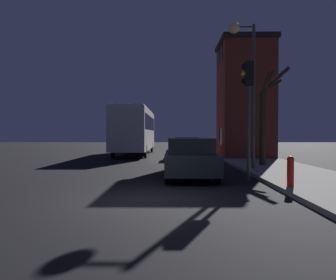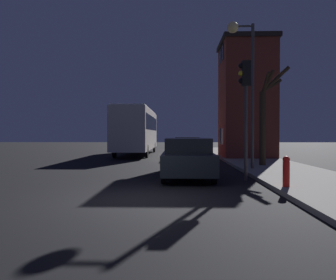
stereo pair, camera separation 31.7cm
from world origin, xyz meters
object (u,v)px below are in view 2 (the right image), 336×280
Objects in this scene: fire_hydrant at (286,171)px; car_mid_lane at (187,147)px; traffic_light at (245,95)px; car_near_lane at (188,158)px; bare_tree at (265,114)px; streetlamp at (242,60)px; bus at (137,128)px.

car_mid_lane is at bearing 101.49° from fire_hydrant.
traffic_light reaches higher than car_near_lane.
traffic_light reaches higher than car_mid_lane.
car_near_lane is at bearing 135.36° from fire_hydrant.
car_mid_lane is (-3.75, 5.97, -1.89)m from bare_tree.
fire_hydrant is (2.83, -2.79, -0.17)m from car_near_lane.
streetlamp is 5.52m from car_near_lane.
bare_tree is at bearing 44.73° from car_near_lane.
bus is at bearing 111.16° from traffic_light.
car_near_lane reaches higher than car_mid_lane.
streetlamp is 1.62× the size of car_mid_lane.
bare_tree is 5.38× the size of fire_hydrant.
fire_hydrant is at bearing -44.64° from car_near_lane.
bus is (-5.81, 15.01, -0.90)m from traffic_light.
bus is 2.75× the size of car_mid_lane.
car_near_lane is 4.96× the size of fire_hydrant.
traffic_light is 1.06× the size of car_mid_lane.
car_near_lane is 3.98m from fire_hydrant.
car_near_lane is (-2.54, -2.41, -4.26)m from streetlamp.
car_near_lane is at bearing -75.34° from bus.
fire_hydrant is (6.59, -17.17, -1.59)m from bus.
car_near_lane reaches higher than fire_hydrant.
bare_tree is at bearing 67.11° from traffic_light.
traffic_light is 0.96× the size of car_near_lane.
car_near_lane is (-2.05, 0.64, -2.32)m from traffic_light.
bare_tree is 7.15m from fire_hydrant.
streetlamp is at bearing -72.97° from car_mid_lane.
bare_tree is at bearing 80.20° from fire_hydrant.
streetlamp is at bearing 93.12° from fire_hydrant.
car_mid_lane is 4.53× the size of fire_hydrant.
bus is 18.46m from fire_hydrant.
bare_tree reaches higher than car_mid_lane.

